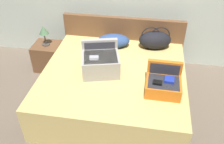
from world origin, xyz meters
TOP-DOWN VIEW (x-y plane):
  - ground_plane at (0.00, 0.00)m, footprint 12.00×12.00m
  - bed at (0.00, 0.40)m, footprint 1.93×1.84m
  - headboard at (0.00, 1.36)m, footprint 1.97×0.08m
  - hard_case_large at (-0.18, 0.39)m, footprint 0.58×0.55m
  - hard_case_medium at (0.66, 0.12)m, footprint 0.43×0.39m
  - duffel_bag at (0.52, 1.14)m, footprint 0.53×0.36m
  - pillow_near_headboard at (-0.11, 1.06)m, footprint 0.54×0.35m
  - nightstand at (-1.25, 1.07)m, footprint 0.44×0.40m
  - table_lamp at (-1.25, 1.07)m, footprint 0.15×0.15m

SIDE VIEW (x-z plane):
  - ground_plane at x=0.00m, z-range 0.00..0.00m
  - nightstand at x=-1.25m, z-range 0.00..0.46m
  - bed at x=0.00m, z-range 0.00..0.54m
  - headboard at x=0.00m, z-range 0.00..0.91m
  - pillow_near_headboard at x=-0.11m, z-range 0.54..0.75m
  - hard_case_medium at x=0.66m, z-range 0.48..0.81m
  - duffel_bag at x=0.52m, z-range 0.50..0.86m
  - hard_case_large at x=-0.18m, z-range 0.49..0.88m
  - table_lamp at x=-1.25m, z-range 0.54..0.88m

